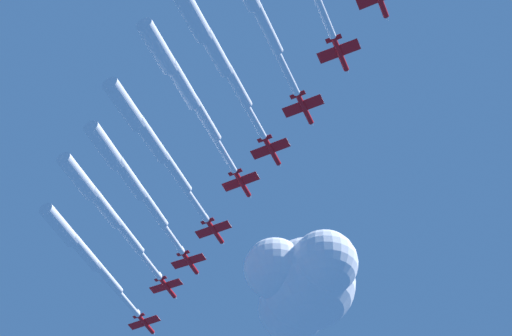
# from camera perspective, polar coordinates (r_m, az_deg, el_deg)

# --- Properties ---
(jet_lead) EXTENTS (39.13, 42.78, 3.88)m
(jet_lead) POSITION_cam_1_polar(r_m,az_deg,el_deg) (225.68, -10.66, -5.20)
(jet_lead) COLOR red
(jet_port_inner) EXTENTS (39.94, 43.91, 3.82)m
(jet_port_inner) POSITION_cam_1_polar(r_m,az_deg,el_deg) (215.79, -9.47, -2.44)
(jet_port_inner) COLOR red
(jet_starboard_inner) EXTENTS (39.22, 42.12, 3.81)m
(jet_starboard_inner) POSITION_cam_1_polar(r_m,az_deg,el_deg) (204.55, -7.90, -0.66)
(jet_starboard_inner) COLOR red
(jet_port_mid) EXTENTS (38.52, 43.02, 3.86)m
(jet_port_mid) POSITION_cam_1_polar(r_m,az_deg,el_deg) (194.28, -6.58, 1.75)
(jet_port_mid) COLOR red
(jet_starboard_mid) EXTENTS (38.30, 41.75, 3.93)m
(jet_starboard_mid) POSITION_cam_1_polar(r_m,az_deg,el_deg) (187.68, -4.62, 5.16)
(jet_starboard_mid) COLOR red
(jet_port_outer) EXTENTS (34.87, 38.90, 3.90)m
(jet_port_outer) POSITION_cam_1_polar(r_m,az_deg,el_deg) (178.91, -2.51, 7.12)
(jet_port_outer) COLOR red
(cloud_puff) EXTENTS (39.65, 31.77, 26.59)m
(cloud_puff) POSITION_cam_1_polar(r_m,az_deg,el_deg) (250.74, 3.06, -7.12)
(cloud_puff) COLOR white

